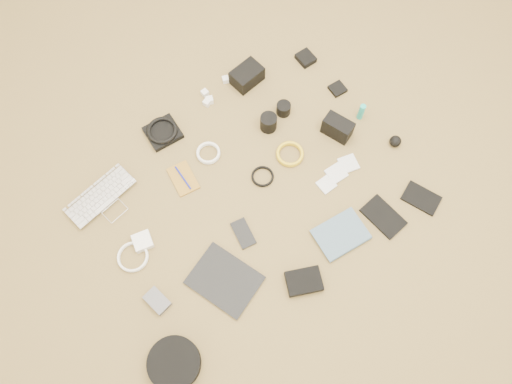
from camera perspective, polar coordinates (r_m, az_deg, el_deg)
laptop at (r=2.23m, az=-16.64°, el=-1.22°), size 0.34×0.27×0.02m
headphone_pouch at (r=2.32m, az=-10.59°, el=6.69°), size 0.15×0.14×0.03m
headphones at (r=2.31m, az=-10.68°, el=6.95°), size 0.15×0.15×0.02m
charger_a at (r=2.38m, az=-5.32°, el=10.42°), size 0.04×0.04×0.03m
charger_b at (r=2.41m, az=-5.87°, el=11.20°), size 0.03×0.03×0.03m
charger_c at (r=2.44m, az=-3.50°, el=12.71°), size 0.04×0.04×0.03m
charger_d at (r=2.38m, az=-5.65°, el=10.13°), size 0.04×0.04×0.03m
dslr_camera at (r=2.42m, az=-1.04°, el=13.13°), size 0.16×0.12×0.08m
lens_pouch at (r=2.52m, az=5.70°, el=14.98°), size 0.07×0.08×0.03m
notebook_olive at (r=2.22m, az=-8.32°, el=1.54°), size 0.11×0.16×0.01m
pen_blue at (r=2.21m, az=-8.35°, el=1.63°), size 0.01×0.13×0.01m
cable_white_a at (r=2.25m, az=-5.45°, el=4.39°), size 0.12×0.12×0.01m
lens_a at (r=2.28m, az=1.44°, el=7.94°), size 0.09×0.09×0.08m
lens_b at (r=2.33m, az=3.16°, el=9.49°), size 0.09×0.09×0.06m
card_reader at (r=2.45m, az=9.30°, el=11.56°), size 0.07×0.07×0.02m
power_brick at (r=2.13m, az=-12.82°, el=-5.52°), size 0.09×0.09×0.03m
cable_white_b at (r=2.13m, az=-13.86°, el=-7.25°), size 0.14×0.14×0.01m
cable_black at (r=2.20m, az=0.76°, el=1.74°), size 0.12×0.12×0.01m
cable_yellow at (r=2.24m, az=3.88°, el=4.27°), size 0.15×0.15×0.01m
flash at (r=2.29m, az=9.30°, el=7.26°), size 0.11×0.15×0.10m
lens_cleaner at (r=2.35m, az=11.94°, el=8.96°), size 0.03×0.03×0.09m
battery_charger at (r=2.06m, az=-11.22°, el=-12.10°), size 0.08×0.11×0.03m
tablet at (r=2.05m, az=-3.61°, el=-10.01°), size 0.29×0.32×0.01m
phone at (r=2.10m, az=-1.47°, el=-4.75°), size 0.08×0.13×0.01m
filter_case_left at (r=2.20m, az=8.03°, el=0.85°), size 0.07×0.07×0.01m
filter_case_mid at (r=2.23m, az=9.16°, el=2.13°), size 0.08×0.08×0.01m
filter_case_right at (r=2.26m, az=10.52°, el=3.19°), size 0.09×0.09×0.01m
air_blower at (r=2.33m, az=15.63°, el=5.61°), size 0.07×0.07×0.05m
headphone_case at (r=2.01m, az=-9.33°, el=-18.75°), size 0.22×0.22×0.06m
drive_case at (r=2.05m, az=5.50°, el=-10.12°), size 0.17×0.15×0.04m
paperback at (r=2.11m, az=10.84°, el=-6.57°), size 0.22×0.18×0.02m
notebook_black_a at (r=2.19m, az=14.35°, el=-2.75°), size 0.13×0.19×0.01m
notebook_black_b at (r=2.27m, az=18.36°, el=-0.68°), size 0.15×0.18×0.01m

